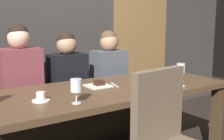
{
  "coord_description": "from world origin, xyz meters",
  "views": [
    {
      "loc": [
        -1.16,
        -1.87,
        1.27
      ],
      "look_at": [
        0.23,
        0.21,
        0.84
      ],
      "focal_mm": 44.61,
      "sensor_mm": 36.0,
      "label": 1
    }
  ],
  "objects": [
    {
      "name": "chair_near_side",
      "position": [
        0.05,
        -0.72,
        0.56
      ],
      "size": [
        0.49,
        0.49,
        0.98
      ],
      "color": "brown",
      "rests_on": "ground"
    },
    {
      "name": "folded_napkin",
      "position": [
        0.57,
        -0.26,
        0.74
      ],
      "size": [
        0.14,
        0.14,
        0.01
      ],
      "primitive_type": "cube",
      "rotation": [
        0.0,
        0.0,
        -0.42
      ],
      "color": "silver",
      "rests_on": "dining_table"
    },
    {
      "name": "wine_glass_end_left",
      "position": [
        0.74,
        -0.15,
        0.85
      ],
      "size": [
        0.08,
        0.08,
        0.16
      ],
      "color": "silver",
      "rests_on": "dining_table"
    },
    {
      "name": "back_wall_tiled",
      "position": [
        0.0,
        1.22,
        1.5
      ],
      "size": [
        6.0,
        0.12,
        3.0
      ],
      "primitive_type": "cube",
      "color": "#383330",
      "rests_on": "ground"
    },
    {
      "name": "diner_far_end",
      "position": [
        0.01,
        0.68,
        0.79
      ],
      "size": [
        0.36,
        0.24,
        0.73
      ],
      "color": "black",
      "rests_on": "banquette_bench"
    },
    {
      "name": "diner_near_end",
      "position": [
        0.51,
        0.68,
        0.8
      ],
      "size": [
        0.36,
        0.24,
        0.73
      ],
      "color": "#4C515B",
      "rests_on": "banquette_bench"
    },
    {
      "name": "espresso_cup",
      "position": [
        -0.54,
        -0.08,
        0.77
      ],
      "size": [
        0.12,
        0.12,
        0.06
      ],
      "color": "white",
      "rests_on": "dining_table"
    },
    {
      "name": "arched_door",
      "position": [
        1.35,
        1.15,
        1.36
      ],
      "size": [
        0.9,
        0.05,
        2.55
      ],
      "color": "olive",
      "rests_on": "ground"
    },
    {
      "name": "diner_bearded",
      "position": [
        -0.46,
        0.69,
        0.83
      ],
      "size": [
        0.36,
        0.24,
        0.81
      ],
      "color": "brown",
      "rests_on": "banquette_bench"
    },
    {
      "name": "dessert_plate",
      "position": [
        0.01,
        0.08,
        0.75
      ],
      "size": [
        0.19,
        0.19,
        0.05
      ],
      "color": "white",
      "rests_on": "dining_table"
    },
    {
      "name": "dining_table",
      "position": [
        0.0,
        0.0,
        0.65
      ],
      "size": [
        2.2,
        0.84,
        0.74
      ],
      "color": "#493422",
      "rests_on": "ground"
    },
    {
      "name": "fork_on_table",
      "position": [
        0.15,
        0.04,
        0.74
      ],
      "size": [
        0.06,
        0.17,
        0.01
      ],
      "primitive_type": "cube",
      "rotation": [
        0.0,
        0.0,
        -0.26
      ],
      "color": "silver",
      "rests_on": "dining_table"
    },
    {
      "name": "wine_glass_near_left",
      "position": [
        -0.36,
        -0.26,
        0.85
      ],
      "size": [
        0.08,
        0.08,
        0.16
      ],
      "color": "silver",
      "rests_on": "dining_table"
    },
    {
      "name": "banquette_bench",
      "position": [
        0.0,
        0.7,
        0.23
      ],
      "size": [
        2.5,
        0.44,
        0.45
      ],
      "color": "#312A23",
      "rests_on": "ground"
    }
  ]
}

